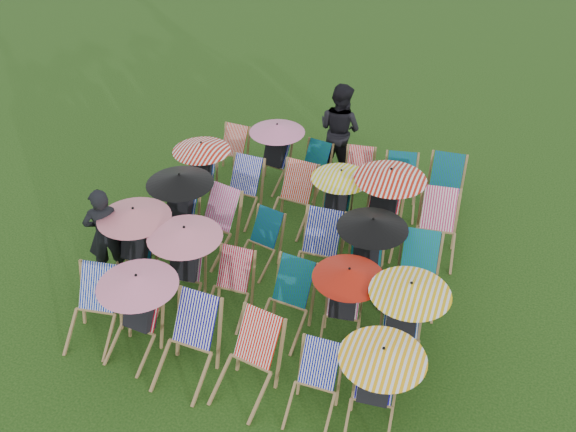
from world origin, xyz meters
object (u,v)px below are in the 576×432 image
(deckchair_0, at_px, (92,310))
(person_left, at_px, (105,234))
(deckchair_5, at_px, (375,387))
(person_rear, at_px, (340,129))
(deckchair_29, at_px, (444,190))

(deckchair_0, relative_size, person_left, 0.62)
(deckchair_0, bearing_deg, person_left, 104.52)
(deckchair_0, height_order, person_left, person_left)
(deckchair_5, bearing_deg, person_rear, 105.57)
(deckchair_0, xyz_separation_m, person_left, (-0.52, 1.19, 0.30))
(deckchair_29, distance_m, person_left, 5.65)
(deckchair_29, bearing_deg, deckchair_0, -134.76)
(deckchair_5, relative_size, person_left, 0.77)
(deckchair_5, distance_m, person_rear, 5.77)
(deckchair_5, bearing_deg, deckchair_29, 84.06)
(deckchair_29, relative_size, person_left, 0.64)
(deckchair_0, xyz_separation_m, deckchair_29, (3.96, 4.61, 0.02))
(deckchair_29, bearing_deg, person_rear, 156.87)
(deckchair_0, height_order, deckchair_29, deckchair_29)
(person_left, bearing_deg, deckchair_5, 127.94)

